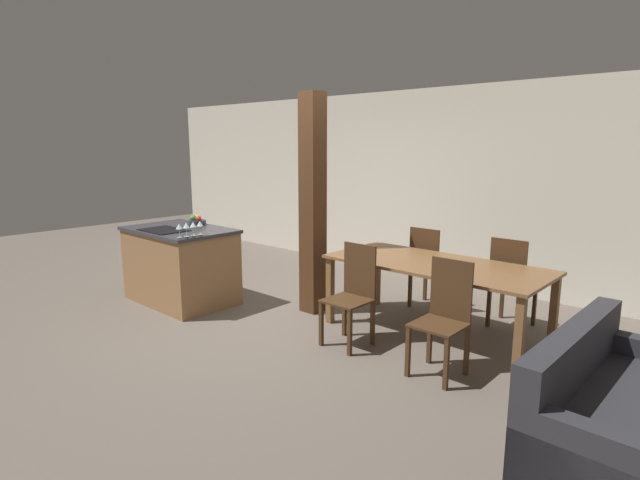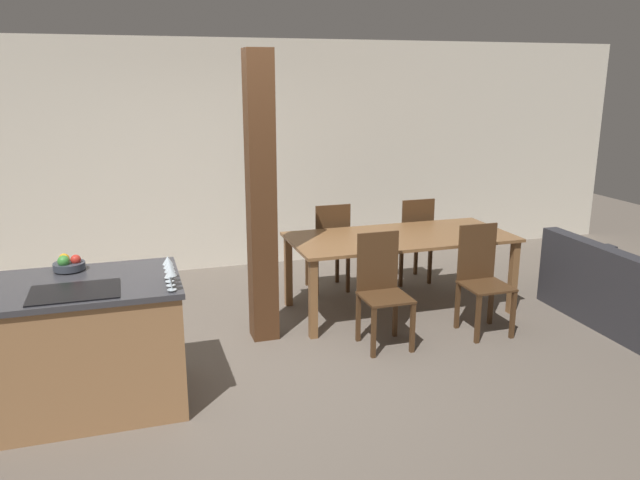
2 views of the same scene
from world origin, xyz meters
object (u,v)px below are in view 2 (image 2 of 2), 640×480
dining_chair_far_right (413,239)px  wine_glass_middle (170,269)px  wine_glass_far (169,265)px  couch (627,298)px  dining_chair_near_right (482,277)px  dining_chair_far_left (330,246)px  fruit_bowl (68,264)px  wine_glass_end (168,261)px  kitchen_island (83,345)px  wine_glass_near (171,272)px  dining_chair_near_left (382,288)px  dining_table (400,244)px  timber_post (261,200)px

dining_chair_far_right → wine_glass_middle: bearing=36.9°
wine_glass_far → couch: size_ratio=0.09×
wine_glass_far → dining_chair_near_right: (2.78, 0.57, -0.54)m
dining_chair_far_left → couch: 2.94m
fruit_bowl → dining_chair_near_right: 3.49m
wine_glass_end → kitchen_island: bearing=170.1°
wine_glass_near → dining_chair_near_right: size_ratio=0.16×
fruit_bowl → dining_chair_far_right: size_ratio=0.23×
wine_glass_middle → dining_chair_near_left: size_ratio=0.16×
wine_glass_middle → dining_table: size_ratio=0.07×
fruit_bowl → wine_glass_end: wine_glass_end is taller
wine_glass_near → timber_post: size_ratio=0.06×
wine_glass_middle → timber_post: (0.86, 1.11, 0.20)m
dining_chair_near_right → fruit_bowl: bearing=-178.8°
timber_post → dining_chair_far_right: bearing=27.1°
wine_glass_near → wine_glass_end: (0.00, 0.27, 0.00)m
kitchen_island → dining_chair_far_left: dining_chair_far_left is taller
fruit_bowl → wine_glass_middle: size_ratio=1.43×
couch → dining_chair_far_right: bearing=39.7°
wine_glass_far → dining_chair_far_left: (1.80, 2.01, -0.54)m
dining_chair_near_left → timber_post: bearing=154.5°
kitchen_island → dining_chair_near_right: 3.41m
wine_glass_middle → timber_post: 1.42m
wine_glass_middle → dining_chair_near_left: (1.80, 0.66, -0.54)m
kitchen_island → dining_chair_near_right: size_ratio=1.39×
wine_glass_middle → dining_chair_far_left: wine_glass_middle is taller
dining_chair_far_right → couch: size_ratio=0.59×
dining_chair_far_left → timber_post: timber_post is taller
wine_glass_near → dining_chair_near_right: (2.78, 0.75, -0.54)m
wine_glass_middle → wine_glass_end: bearing=90.0°
wine_glass_far → dining_chair_near_left: (1.80, 0.57, -0.54)m
wine_glass_near → wine_glass_far: 0.18m
wine_glass_near → dining_chair_far_left: 2.88m
dining_chair_near_left → dining_chair_near_right: (0.98, 0.00, 0.00)m
wine_glass_middle → dining_chair_near_right: wine_glass_middle is taller
wine_glass_near → dining_chair_far_left: bearing=50.4°
dining_chair_near_left → timber_post: (-0.95, 0.45, 0.74)m
kitchen_island → dining_chair_near_right: (3.39, 0.38, 0.04)m
kitchen_island → dining_chair_far_left: (2.41, 1.81, 0.04)m
fruit_bowl → dining_chair_near_left: bearing=1.7°
dining_table → dining_chair_far_right: bearing=55.7°
wine_glass_far → dining_chair_near_right: bearing=11.6°
kitchen_island → wine_glass_end: 0.85m
dining_chair_near_right → dining_chair_near_left: bearing=180.0°
wine_glass_middle → wine_glass_far: (0.00, 0.09, 0.00)m
dining_table → dining_chair_far_left: 0.89m
wine_glass_middle → dining_chair_far_left: 2.82m
fruit_bowl → wine_glass_near: wine_glass_near is taller
wine_glass_far → dining_chair_far_right: size_ratio=0.16×
wine_glass_far → dining_table: (2.29, 1.29, -0.37)m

